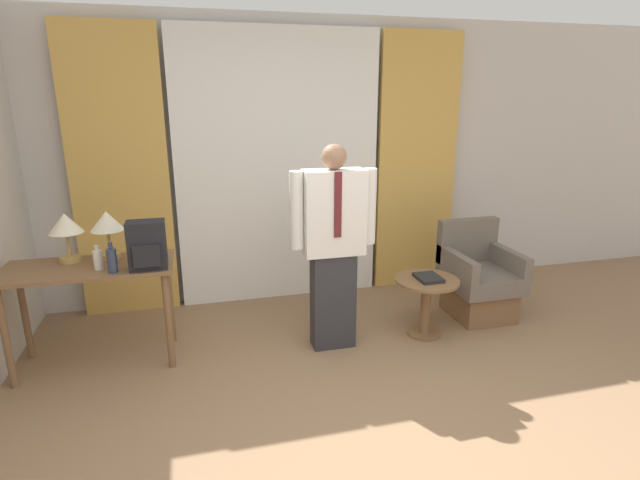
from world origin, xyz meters
TOP-DOWN VIEW (x-y plane):
  - wall_back at (0.00, 2.82)m, footprint 10.00×0.06m
  - curtain_sheer_center at (0.00, 2.69)m, footprint 1.94×0.06m
  - curtain_drape_left at (-1.43, 2.69)m, footprint 0.84×0.06m
  - curtain_drape_right at (1.43, 2.69)m, footprint 0.84×0.06m
  - desk at (-1.60, 1.73)m, footprint 1.19×0.55m
  - table_lamp_left at (-1.74, 1.86)m, footprint 0.24×0.24m
  - table_lamp_right at (-1.46, 1.86)m, footprint 0.24×0.24m
  - bottle_near_edge at (-1.40, 1.53)m, footprint 0.07×0.07m
  - bottle_by_lamp at (-1.51, 1.62)m, footprint 0.06×0.06m
  - backpack at (-1.16, 1.56)m, footprint 0.26×0.20m
  - person at (0.21, 1.54)m, footprint 0.68×0.22m
  - armchair at (1.67, 1.77)m, footprint 0.59×0.64m
  - side_table at (1.02, 1.52)m, footprint 0.53×0.53m
  - book at (1.03, 1.51)m, footprint 0.19×0.23m

SIDE VIEW (x-z plane):
  - armchair at x=1.67m, z-range -0.10..0.76m
  - side_table at x=1.02m, z-range 0.09..0.60m
  - book at x=1.03m, z-range 0.50..0.53m
  - desk at x=-1.60m, z-range 0.27..1.05m
  - bottle_by_lamp at x=-1.51m, z-range 0.77..0.95m
  - bottle_near_edge at x=-1.40m, z-range 0.76..0.99m
  - person at x=0.21m, z-range 0.06..1.70m
  - backpack at x=-1.16m, z-range 0.78..1.13m
  - table_lamp_left at x=-1.74m, z-range 0.87..1.24m
  - table_lamp_right at x=-1.46m, z-range 0.87..1.24m
  - curtain_sheer_center at x=0.00m, z-range 0.00..2.58m
  - curtain_drape_left at x=-1.43m, z-range 0.00..2.58m
  - curtain_drape_right at x=1.43m, z-range 0.00..2.58m
  - wall_back at x=0.00m, z-range 0.00..2.70m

